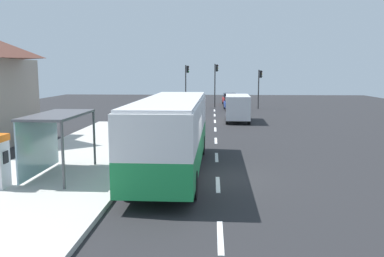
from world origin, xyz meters
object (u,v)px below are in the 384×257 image
at_px(traffic_light_median, 216,79).
at_px(bus_shelter, 51,128).
at_px(recycling_bin_green, 129,145).
at_px(bus, 172,130).
at_px(traffic_light_near_side, 260,83).
at_px(recycling_bin_blue, 123,150).
at_px(traffic_light_far_side, 187,80).
at_px(white_van, 237,106).
at_px(sedan_near, 233,103).
at_px(recycling_bin_orange, 126,147).
at_px(sedan_far, 230,99).

bearing_deg(traffic_light_median, bus_shelter, -101.44).
xyz_separation_m(recycling_bin_green, traffic_light_median, (4.60, 29.27, 2.83)).
height_order(bus, traffic_light_near_side, traffic_light_near_side).
xyz_separation_m(recycling_bin_blue, bus_shelter, (-2.21, -2.99, 1.44)).
bearing_deg(traffic_light_far_side, white_van, -68.26).
bearing_deg(recycling_bin_green, bus, -49.97).
bearing_deg(sedan_near, recycling_bin_green, -104.26).
xyz_separation_m(recycling_bin_orange, traffic_light_far_side, (1.10, 29.17, 2.74)).
height_order(traffic_light_near_side, traffic_light_far_side, traffic_light_far_side).
relative_size(recycling_bin_blue, traffic_light_near_side, 0.21).
relative_size(traffic_light_near_side, traffic_light_median, 0.86).
bearing_deg(white_van, bus_shelter, -113.76).
height_order(recycling_bin_orange, traffic_light_median, traffic_light_median).
bearing_deg(recycling_bin_orange, recycling_bin_green, 90.00).
bearing_deg(bus_shelter, traffic_light_far_side, 84.25).
bearing_deg(sedan_near, sedan_far, 90.00).
bearing_deg(sedan_far, sedan_near, -90.00).
height_order(sedan_far, traffic_light_median, traffic_light_median).
bearing_deg(bus_shelter, white_van, 66.24).
height_order(bus, bus_shelter, bus).
relative_size(recycling_bin_orange, recycling_bin_green, 1.00).
relative_size(sedan_far, traffic_light_far_side, 0.87).
distance_m(bus, recycling_bin_green, 4.05).
bearing_deg(bus_shelter, recycling_bin_green, 63.26).
relative_size(traffic_light_near_side, traffic_light_far_side, 0.89).
bearing_deg(bus, traffic_light_near_side, 76.74).
bearing_deg(recycling_bin_orange, traffic_light_median, 81.28).
height_order(sedan_far, traffic_light_far_side, traffic_light_far_side).
bearing_deg(traffic_light_near_side, traffic_light_median, 162.61).
bearing_deg(traffic_light_far_side, sedan_far, 41.20).
bearing_deg(sedan_far, bus_shelter, -103.05).
bearing_deg(traffic_light_far_side, sedan_near, -28.29).
xyz_separation_m(white_van, recycling_bin_orange, (-6.40, -15.87, -0.69)).
relative_size(recycling_bin_green, traffic_light_near_side, 0.21).
distance_m(sedan_near, traffic_light_near_side, 4.45).
xyz_separation_m(bus, bus_shelter, (-4.70, -1.43, 0.25)).
bearing_deg(sedan_near, recycling_bin_blue, -103.55).
distance_m(bus, traffic_light_far_side, 31.50).
relative_size(bus, traffic_light_median, 2.10).
height_order(sedan_near, recycling_bin_blue, sedan_near).
bearing_deg(recycling_bin_green, sedan_far, 78.92).
height_order(sedan_near, recycling_bin_orange, sedan_near).
bearing_deg(bus, traffic_light_far_side, 92.53).
bearing_deg(sedan_far, traffic_light_near_side, -59.88).
bearing_deg(recycling_bin_blue, traffic_light_near_side, 71.54).
xyz_separation_m(sedan_near, traffic_light_median, (-1.90, 3.71, 2.69)).
relative_size(sedan_near, recycling_bin_green, 4.69).
bearing_deg(traffic_light_median, recycling_bin_green, -98.93).
bearing_deg(sedan_near, bus_shelter, -106.21).
height_order(white_van, traffic_light_near_side, traffic_light_near_side).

